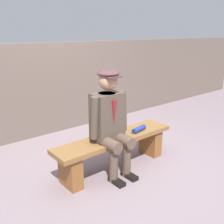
{
  "coord_description": "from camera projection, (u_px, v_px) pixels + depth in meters",
  "views": [
    {
      "loc": [
        2.11,
        2.5,
        1.81
      ],
      "look_at": [
        0.05,
        0.0,
        0.81
      ],
      "focal_mm": 42.58,
      "sensor_mm": 36.0,
      "label": 1
    }
  ],
  "objects": [
    {
      "name": "rolled_magazine",
      "position": [
        139.0,
        129.0,
        3.69
      ],
      "size": [
        0.27,
        0.12,
        0.07
      ],
      "primitive_type": "cylinder",
      "rotation": [
        0.0,
        1.57,
        0.19
      ],
      "color": "navy",
      "rests_on": "bench"
    },
    {
      "name": "seated_man",
      "position": [
        110.0,
        119.0,
        3.32
      ],
      "size": [
        0.56,
        0.57,
        1.36
      ],
      "color": "#4D4035",
      "rests_on": "ground"
    },
    {
      "name": "stadium_wall",
      "position": [
        49.0,
        89.0,
        4.79
      ],
      "size": [
        12.0,
        0.24,
        1.62
      ],
      "primitive_type": "cube",
      "color": "#67574D",
      "rests_on": "ground"
    },
    {
      "name": "bench",
      "position": [
        115.0,
        147.0,
        3.57
      ],
      "size": [
        1.76,
        0.39,
        0.46
      ],
      "color": "brown",
      "rests_on": "ground"
    },
    {
      "name": "ground_plane",
      "position": [
        115.0,
        168.0,
        3.66
      ],
      "size": [
        30.0,
        30.0,
        0.0
      ],
      "primitive_type": "plane",
      "color": "slate"
    }
  ]
}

